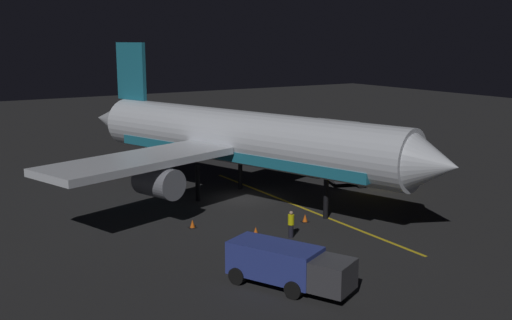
{
  "coord_description": "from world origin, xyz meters",
  "views": [
    {
      "loc": [
        23.55,
        39.33,
        12.4
      ],
      "look_at": [
        0.0,
        2.0,
        3.5
      ],
      "focal_mm": 42.54,
      "sensor_mm": 36.0,
      "label": 1
    }
  ],
  "objects_px": {
    "ground_crew_worker": "(291,224)",
    "traffic_cone_near_left": "(305,218)",
    "traffic_cone_under_wing": "(256,231)",
    "catering_truck": "(367,170)",
    "airliner": "(237,139)",
    "traffic_cone_near_right": "(192,224)",
    "baggage_truck": "(286,266)"
  },
  "relations": [
    {
      "from": "baggage_truck",
      "to": "traffic_cone_under_wing",
      "type": "xyz_separation_m",
      "value": [
        -3.12,
        -7.83,
        -0.91
      ]
    },
    {
      "from": "catering_truck",
      "to": "traffic_cone_near_left",
      "type": "height_order",
      "value": "catering_truck"
    },
    {
      "from": "baggage_truck",
      "to": "traffic_cone_under_wing",
      "type": "bearing_deg",
      "value": -111.74
    },
    {
      "from": "traffic_cone_near_left",
      "to": "traffic_cone_under_wing",
      "type": "relative_size",
      "value": 1.0
    },
    {
      "from": "ground_crew_worker",
      "to": "traffic_cone_near_left",
      "type": "xyz_separation_m",
      "value": [
        -2.75,
        -2.18,
        -0.64
      ]
    },
    {
      "from": "airliner",
      "to": "traffic_cone_near_right",
      "type": "xyz_separation_m",
      "value": [
        6.34,
        4.94,
        -4.47
      ]
    },
    {
      "from": "traffic_cone_under_wing",
      "to": "catering_truck",
      "type": "bearing_deg",
      "value": -157.18
    },
    {
      "from": "airliner",
      "to": "catering_truck",
      "type": "distance_m",
      "value": 12.38
    },
    {
      "from": "traffic_cone_near_right",
      "to": "traffic_cone_near_left",
      "type": "bearing_deg",
      "value": 157.53
    },
    {
      "from": "baggage_truck",
      "to": "catering_truck",
      "type": "xyz_separation_m",
      "value": [
        -18.44,
        -14.28,
        0.15
      ]
    },
    {
      "from": "airliner",
      "to": "traffic_cone_near_right",
      "type": "bearing_deg",
      "value": 37.94
    },
    {
      "from": "traffic_cone_near_right",
      "to": "traffic_cone_under_wing",
      "type": "xyz_separation_m",
      "value": [
        -2.75,
        3.54,
        0.0
      ]
    },
    {
      "from": "ground_crew_worker",
      "to": "traffic_cone_near_left",
      "type": "relative_size",
      "value": 3.16
    },
    {
      "from": "ground_crew_worker",
      "to": "traffic_cone_near_right",
      "type": "distance_m",
      "value": 6.77
    },
    {
      "from": "airliner",
      "to": "traffic_cone_near_right",
      "type": "height_order",
      "value": "airliner"
    },
    {
      "from": "ground_crew_worker",
      "to": "traffic_cone_near_right",
      "type": "bearing_deg",
      "value": -49.52
    },
    {
      "from": "traffic_cone_near_right",
      "to": "ground_crew_worker",
      "type": "bearing_deg",
      "value": 130.48
    },
    {
      "from": "catering_truck",
      "to": "traffic_cone_under_wing",
      "type": "xyz_separation_m",
      "value": [
        15.31,
        6.44,
        -1.06
      ]
    },
    {
      "from": "ground_crew_worker",
      "to": "traffic_cone_under_wing",
      "type": "distance_m",
      "value": 2.36
    },
    {
      "from": "airliner",
      "to": "catering_truck",
      "type": "height_order",
      "value": "airliner"
    },
    {
      "from": "airliner",
      "to": "ground_crew_worker",
      "type": "bearing_deg",
      "value": 79.0
    },
    {
      "from": "baggage_truck",
      "to": "traffic_cone_near_left",
      "type": "height_order",
      "value": "baggage_truck"
    },
    {
      "from": "ground_crew_worker",
      "to": "traffic_cone_under_wing",
      "type": "height_order",
      "value": "ground_crew_worker"
    },
    {
      "from": "catering_truck",
      "to": "traffic_cone_under_wing",
      "type": "height_order",
      "value": "catering_truck"
    },
    {
      "from": "airliner",
      "to": "traffic_cone_near_right",
      "type": "distance_m",
      "value": 9.2
    },
    {
      "from": "catering_truck",
      "to": "traffic_cone_near_left",
      "type": "xyz_separation_m",
      "value": [
        10.94,
        5.85,
        -1.06
      ]
    },
    {
      "from": "traffic_cone_near_right",
      "to": "traffic_cone_under_wing",
      "type": "distance_m",
      "value": 4.48
    },
    {
      "from": "baggage_truck",
      "to": "airliner",
      "type": "bearing_deg",
      "value": -112.36
    },
    {
      "from": "airliner",
      "to": "traffic_cone_under_wing",
      "type": "relative_size",
      "value": 63.7
    },
    {
      "from": "catering_truck",
      "to": "traffic_cone_near_right",
      "type": "relative_size",
      "value": 11.29
    },
    {
      "from": "baggage_truck",
      "to": "traffic_cone_near_left",
      "type": "relative_size",
      "value": 12.27
    },
    {
      "from": "traffic_cone_under_wing",
      "to": "traffic_cone_near_right",
      "type": "bearing_deg",
      "value": -52.17
    }
  ]
}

